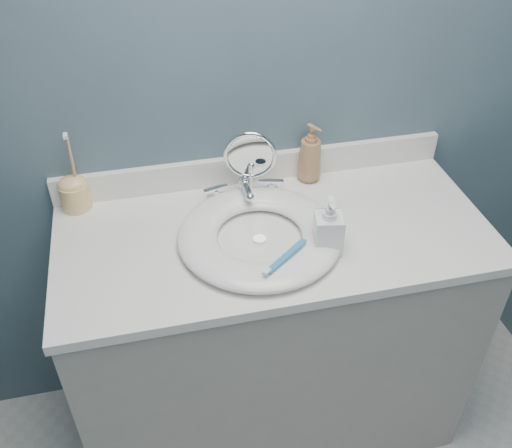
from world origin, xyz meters
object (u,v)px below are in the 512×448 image
object	(u,v)px
makeup_mirror	(250,163)
soap_bottle_amber	(310,153)
toothbrush_holder	(74,191)
soap_bottle_clear	(329,225)

from	to	relation	value
makeup_mirror	soap_bottle_amber	distance (m)	0.21
soap_bottle_amber	toothbrush_holder	bearing A→B (deg)	152.72
makeup_mirror	soap_bottle_clear	bearing A→B (deg)	-47.81
makeup_mirror	toothbrush_holder	bearing A→B (deg)	-174.00
soap_bottle_clear	toothbrush_holder	world-z (taller)	toothbrush_holder
makeup_mirror	toothbrush_holder	distance (m)	0.52
soap_bottle_amber	soap_bottle_clear	distance (m)	0.34
soap_bottle_amber	toothbrush_holder	size ratio (longest dim) A/B	0.77
toothbrush_holder	soap_bottle_clear	bearing A→B (deg)	-27.54
soap_bottle_amber	soap_bottle_clear	bearing A→B (deg)	-125.26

